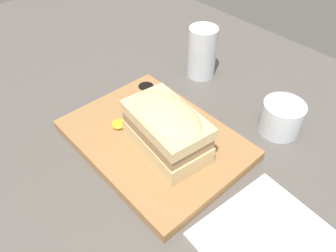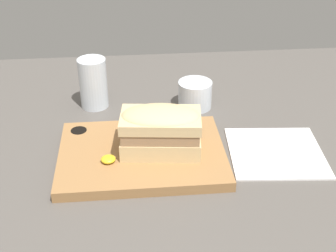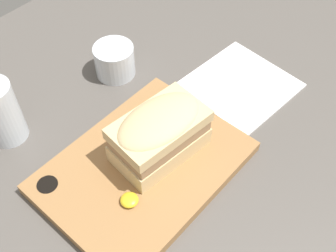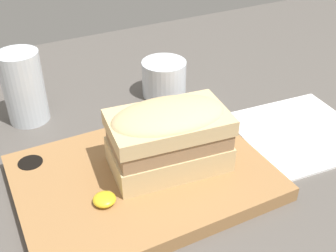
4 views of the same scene
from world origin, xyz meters
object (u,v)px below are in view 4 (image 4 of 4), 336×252
sandwich (169,134)px  napkin (300,132)px  wine_glass (164,80)px  serving_board (142,177)px  water_glass (25,92)px

sandwich → napkin: bearing=-0.7°
wine_glass → sandwich: bearing=-115.1°
serving_board → water_glass: water_glass is taller
wine_glass → napkin: 26.12cm
sandwich → wine_glass: sandwich is taller
sandwich → serving_board: bearing=175.4°
napkin → sandwich: bearing=179.3°
wine_glass → serving_board: bearing=-123.5°
sandwich → wine_glass: 24.19cm
water_glass → napkin: 45.97cm
serving_board → napkin: 28.11cm
serving_board → wine_glass: (14.04, 21.24, 1.90)cm
serving_board → napkin: serving_board is taller
sandwich → wine_glass: size_ratio=2.03×
serving_board → water_glass: size_ratio=2.73×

